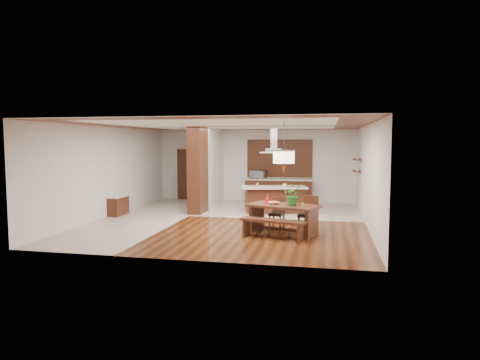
% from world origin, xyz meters
% --- Properties ---
extents(room_shell, '(9.00, 9.04, 2.92)m').
position_xyz_m(room_shell, '(0.00, 0.00, 2.06)').
color(room_shell, '#38190A').
rests_on(room_shell, ground).
extents(tile_hallway, '(2.50, 9.00, 0.01)m').
position_xyz_m(tile_hallway, '(-2.75, 0.00, 0.01)').
color(tile_hallway, beige).
rests_on(tile_hallway, ground).
extents(tile_kitchen, '(5.50, 4.00, 0.01)m').
position_xyz_m(tile_kitchen, '(1.25, 2.50, 0.01)').
color(tile_kitchen, beige).
rests_on(tile_kitchen, ground).
extents(soffit_band, '(8.00, 9.00, 0.02)m').
position_xyz_m(soffit_band, '(0.00, 0.00, 2.88)').
color(soffit_band, '#431B10').
rests_on(soffit_band, room_shell).
extents(partition_pier, '(0.45, 1.00, 2.90)m').
position_xyz_m(partition_pier, '(-1.40, 1.20, 1.45)').
color(partition_pier, black).
rests_on(partition_pier, ground).
extents(partition_stub, '(0.18, 2.40, 2.90)m').
position_xyz_m(partition_stub, '(-1.40, 3.30, 1.45)').
color(partition_stub, silver).
rests_on(partition_stub, ground).
extents(hallway_console, '(0.37, 0.88, 0.63)m').
position_xyz_m(hallway_console, '(-3.81, 0.20, 0.32)').
color(hallway_console, black).
rests_on(hallway_console, ground).
extents(hallway_doorway, '(1.10, 0.20, 2.10)m').
position_xyz_m(hallway_doorway, '(-2.70, 4.40, 1.05)').
color(hallway_doorway, black).
rests_on(hallway_doorway, ground).
extents(rear_counter, '(2.60, 0.62, 0.95)m').
position_xyz_m(rear_counter, '(1.00, 4.20, 0.48)').
color(rear_counter, black).
rests_on(rear_counter, ground).
extents(kitchen_window, '(2.60, 0.08, 1.50)m').
position_xyz_m(kitchen_window, '(1.00, 4.46, 1.75)').
color(kitchen_window, '#95532C').
rests_on(kitchen_window, room_shell).
extents(shelf_lower, '(0.26, 0.90, 0.04)m').
position_xyz_m(shelf_lower, '(3.87, 2.60, 1.40)').
color(shelf_lower, black).
rests_on(shelf_lower, room_shell).
extents(shelf_upper, '(0.26, 0.90, 0.04)m').
position_xyz_m(shelf_upper, '(3.87, 2.60, 1.80)').
color(shelf_upper, black).
rests_on(shelf_upper, room_shell).
extents(dining_table, '(2.02, 1.45, 0.76)m').
position_xyz_m(dining_table, '(1.77, -1.52, 0.56)').
color(dining_table, black).
rests_on(dining_table, ground).
extents(dining_bench, '(1.70, 0.81, 0.47)m').
position_xyz_m(dining_bench, '(1.56, -2.15, 0.23)').
color(dining_bench, black).
rests_on(dining_bench, ground).
extents(dining_chair_left, '(0.46, 0.46, 0.86)m').
position_xyz_m(dining_chair_left, '(1.52, -0.85, 0.43)').
color(dining_chair_left, black).
rests_on(dining_chair_left, ground).
extents(dining_chair_right, '(0.56, 0.56, 0.95)m').
position_xyz_m(dining_chair_right, '(2.39, -1.14, 0.48)').
color(dining_chair_right, black).
rests_on(dining_chair_right, ground).
extents(pendant_lantern, '(0.64, 0.64, 1.31)m').
position_xyz_m(pendant_lantern, '(1.77, -1.52, 2.25)').
color(pendant_lantern, '#FFF3C3').
rests_on(pendant_lantern, room_shell).
extents(foliage_plant, '(0.52, 0.46, 0.53)m').
position_xyz_m(foliage_plant, '(2.02, -1.59, 1.03)').
color(foliage_plant, '#236A23').
rests_on(foliage_plant, dining_table).
extents(fruit_bowl, '(0.35, 0.35, 0.06)m').
position_xyz_m(fruit_bowl, '(1.52, -1.51, 0.79)').
color(fruit_bowl, '#B8ADA1').
rests_on(fruit_bowl, dining_table).
extents(napkin_cone, '(0.18, 0.18, 0.24)m').
position_xyz_m(napkin_cone, '(1.31, -1.24, 0.88)').
color(napkin_cone, '#B60D0E').
rests_on(napkin_cone, dining_table).
extents(gold_ornament, '(0.09, 0.09, 0.10)m').
position_xyz_m(gold_ornament, '(2.28, -1.80, 0.81)').
color(gold_ornament, gold).
rests_on(gold_ornament, dining_table).
extents(kitchen_island, '(2.34, 1.46, 0.90)m').
position_xyz_m(kitchen_island, '(1.12, 1.73, 0.46)').
color(kitchen_island, black).
rests_on(kitchen_island, ground).
extents(range_hood, '(0.90, 0.55, 0.87)m').
position_xyz_m(range_hood, '(1.12, 1.73, 2.46)').
color(range_hood, silver).
rests_on(range_hood, room_shell).
extents(island_cup, '(0.15, 0.15, 0.11)m').
position_xyz_m(island_cup, '(1.49, 1.65, 0.95)').
color(island_cup, silver).
rests_on(island_cup, kitchen_island).
extents(microwave, '(0.67, 0.54, 0.33)m').
position_xyz_m(microwave, '(0.18, 4.19, 1.11)').
color(microwave, silver).
rests_on(microwave, rear_counter).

